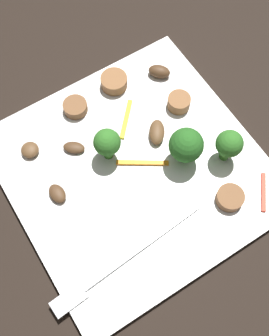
% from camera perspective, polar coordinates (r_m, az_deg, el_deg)
% --- Properties ---
extents(ground_plane, '(1.40, 1.40, 0.00)m').
position_cam_1_polar(ground_plane, '(0.48, 0.00, -0.48)').
color(ground_plane, black).
extents(plate, '(0.27, 0.27, 0.01)m').
position_cam_1_polar(plate, '(0.48, 0.00, -0.24)').
color(plate, white).
rests_on(plate, ground_plane).
extents(fork, '(0.18, 0.02, 0.00)m').
position_cam_1_polar(fork, '(0.44, -2.29, -12.81)').
color(fork, silver).
rests_on(fork, plate).
extents(broccoli_floret_0, '(0.03, 0.03, 0.05)m').
position_cam_1_polar(broccoli_floret_0, '(0.46, 12.57, 3.09)').
color(broccoli_floret_0, '#347525').
rests_on(broccoli_floret_0, plate).
extents(broccoli_floret_1, '(0.03, 0.03, 0.05)m').
position_cam_1_polar(broccoli_floret_1, '(0.45, -3.69, 3.35)').
color(broccoli_floret_1, '#347525').
rests_on(broccoli_floret_1, plate).
extents(broccoli_floret_2, '(0.04, 0.04, 0.05)m').
position_cam_1_polar(broccoli_floret_2, '(0.45, 6.94, 3.02)').
color(broccoli_floret_2, '#296420').
rests_on(broccoli_floret_2, plate).
extents(sausage_slice_0, '(0.04, 0.04, 0.01)m').
position_cam_1_polar(sausage_slice_0, '(0.46, 12.68, -3.92)').
color(sausage_slice_0, brown).
rests_on(sausage_slice_0, plate).
extents(sausage_slice_1, '(0.04, 0.04, 0.01)m').
position_cam_1_polar(sausage_slice_1, '(0.51, -7.94, 8.09)').
color(sausage_slice_1, brown).
rests_on(sausage_slice_1, plate).
extents(sausage_slice_2, '(0.04, 0.04, 0.01)m').
position_cam_1_polar(sausage_slice_2, '(0.52, -2.76, 11.48)').
color(sausage_slice_2, brown).
rests_on(sausage_slice_2, plate).
extents(sausage_slice_3, '(0.03, 0.03, 0.02)m').
position_cam_1_polar(sausage_slice_3, '(0.50, 5.98, 8.76)').
color(sausage_slice_3, brown).
rests_on(sausage_slice_3, plate).
extents(mushroom_0, '(0.02, 0.02, 0.01)m').
position_cam_1_polar(mushroom_0, '(0.49, -13.86, 2.37)').
color(mushroom_0, brown).
rests_on(mushroom_0, plate).
extents(mushroom_1, '(0.02, 0.02, 0.01)m').
position_cam_1_polar(mushroom_1, '(0.46, -10.32, -3.40)').
color(mushroom_1, '#4C331E').
rests_on(mushroom_1, plate).
extents(mushroom_2, '(0.03, 0.03, 0.01)m').
position_cam_1_polar(mushroom_2, '(0.53, 3.34, 12.79)').
color(mushroom_2, '#4C331E').
rests_on(mushroom_2, plate).
extents(mushroom_3, '(0.03, 0.04, 0.01)m').
position_cam_1_polar(mushroom_3, '(0.48, 3.02, 4.83)').
color(mushroom_3, brown).
rests_on(mushroom_3, plate).
extents(mushroom_4, '(0.03, 0.03, 0.01)m').
position_cam_1_polar(mushroom_4, '(0.48, -8.12, 2.73)').
color(mushroom_4, '#4C331E').
rests_on(mushroom_4, plate).
extents(pepper_strip_0, '(0.04, 0.04, 0.00)m').
position_cam_1_polar(pepper_strip_0, '(0.50, -1.14, 6.58)').
color(pepper_strip_0, yellow).
rests_on(pepper_strip_0, plate).
extents(pepper_strip_1, '(0.03, 0.04, 0.00)m').
position_cam_1_polar(pepper_strip_1, '(0.48, 16.91, -3.11)').
color(pepper_strip_1, red).
rests_on(pepper_strip_1, plate).
extents(pepper_strip_2, '(0.05, 0.04, 0.00)m').
position_cam_1_polar(pepper_strip_2, '(0.47, 1.32, 0.34)').
color(pepper_strip_2, orange).
rests_on(pepper_strip_2, plate).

